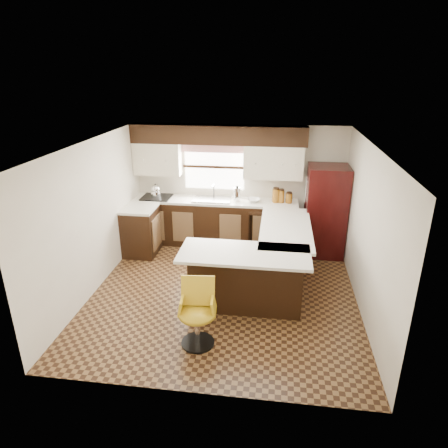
# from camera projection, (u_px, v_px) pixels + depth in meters

# --- Properties ---
(floor) EXTENTS (4.40, 4.40, 0.00)m
(floor) POSITION_uv_depth(u_px,v_px,m) (224.00, 292.00, 6.52)
(floor) COLOR #49301A
(floor) RESTS_ON ground
(ceiling) EXTENTS (4.40, 4.40, 0.00)m
(ceiling) POSITION_uv_depth(u_px,v_px,m) (224.00, 145.00, 5.64)
(ceiling) COLOR silver
(ceiling) RESTS_ON wall_back
(wall_back) EXTENTS (4.40, 0.00, 4.40)m
(wall_back) POSITION_uv_depth(u_px,v_px,m) (239.00, 184.00, 8.11)
(wall_back) COLOR beige
(wall_back) RESTS_ON floor
(wall_front) EXTENTS (4.40, 0.00, 4.40)m
(wall_front) POSITION_uv_depth(u_px,v_px,m) (195.00, 302.00, 4.06)
(wall_front) COLOR beige
(wall_front) RESTS_ON floor
(wall_left) EXTENTS (0.00, 4.40, 4.40)m
(wall_left) POSITION_uv_depth(u_px,v_px,m) (94.00, 217.00, 6.35)
(wall_left) COLOR beige
(wall_left) RESTS_ON floor
(wall_right) EXTENTS (0.00, 4.40, 4.40)m
(wall_right) POSITION_uv_depth(u_px,v_px,m) (367.00, 231.00, 5.82)
(wall_right) COLOR beige
(wall_right) RESTS_ON floor
(base_cab_back) EXTENTS (3.30, 0.60, 0.90)m
(base_cab_back) POSITION_uv_depth(u_px,v_px,m) (215.00, 223.00, 8.17)
(base_cab_back) COLOR black
(base_cab_back) RESTS_ON floor
(base_cab_left) EXTENTS (0.60, 0.70, 0.90)m
(base_cab_left) POSITION_uv_depth(u_px,v_px,m) (141.00, 231.00, 7.74)
(base_cab_left) COLOR black
(base_cab_left) RESTS_ON floor
(counter_back) EXTENTS (3.30, 0.60, 0.04)m
(counter_back) POSITION_uv_depth(u_px,v_px,m) (215.00, 201.00, 7.99)
(counter_back) COLOR silver
(counter_back) RESTS_ON base_cab_back
(counter_left) EXTENTS (0.60, 0.70, 0.04)m
(counter_left) POSITION_uv_depth(u_px,v_px,m) (139.00, 209.00, 7.56)
(counter_left) COLOR silver
(counter_left) RESTS_ON base_cab_left
(soffit) EXTENTS (3.40, 0.35, 0.36)m
(soffit) POSITION_uv_depth(u_px,v_px,m) (218.00, 135.00, 7.62)
(soffit) COLOR black
(soffit) RESTS_ON wall_back
(upper_cab_left) EXTENTS (0.94, 0.35, 0.64)m
(upper_cab_left) POSITION_uv_depth(u_px,v_px,m) (158.00, 159.00, 7.96)
(upper_cab_left) COLOR beige
(upper_cab_left) RESTS_ON wall_back
(upper_cab_right) EXTENTS (1.14, 0.35, 0.64)m
(upper_cab_right) POSITION_uv_depth(u_px,v_px,m) (274.00, 162.00, 7.67)
(upper_cab_right) COLOR beige
(upper_cab_right) RESTS_ON wall_back
(window_pane) EXTENTS (1.20, 0.02, 0.90)m
(window_pane) POSITION_uv_depth(u_px,v_px,m) (214.00, 167.00, 8.03)
(window_pane) COLOR white
(window_pane) RESTS_ON wall_back
(valance) EXTENTS (1.30, 0.06, 0.18)m
(valance) POSITION_uv_depth(u_px,v_px,m) (214.00, 148.00, 7.85)
(valance) COLOR #D19B93
(valance) RESTS_ON wall_back
(sink) EXTENTS (0.75, 0.45, 0.03)m
(sink) POSITION_uv_depth(u_px,v_px,m) (212.00, 199.00, 7.97)
(sink) COLOR #B2B2B7
(sink) RESTS_ON counter_back
(dishwasher) EXTENTS (0.58, 0.03, 0.78)m
(dishwasher) POSITION_uv_depth(u_px,v_px,m) (263.00, 232.00, 7.78)
(dishwasher) COLOR black
(dishwasher) RESTS_ON floor
(cooktop) EXTENTS (0.58, 0.50, 0.02)m
(cooktop) POSITION_uv_depth(u_px,v_px,m) (157.00, 197.00, 8.11)
(cooktop) COLOR black
(cooktop) RESTS_ON counter_back
(peninsula_long) EXTENTS (0.60, 1.95, 0.90)m
(peninsula_long) POSITION_uv_depth(u_px,v_px,m) (281.00, 254.00, 6.82)
(peninsula_long) COLOR black
(peninsula_long) RESTS_ON floor
(peninsula_return) EXTENTS (1.65, 0.60, 0.90)m
(peninsula_return) POSITION_uv_depth(u_px,v_px,m) (246.00, 280.00, 5.99)
(peninsula_return) COLOR black
(peninsula_return) RESTS_ON floor
(counter_pen_long) EXTENTS (0.84, 1.95, 0.04)m
(counter_pen_long) POSITION_uv_depth(u_px,v_px,m) (286.00, 228.00, 6.64)
(counter_pen_long) COLOR silver
(counter_pen_long) RESTS_ON peninsula_long
(counter_pen_return) EXTENTS (1.89, 0.84, 0.04)m
(counter_pen_return) POSITION_uv_depth(u_px,v_px,m) (245.00, 254.00, 5.73)
(counter_pen_return) COLOR silver
(counter_pen_return) RESTS_ON peninsula_return
(refrigerator) EXTENTS (0.75, 0.72, 1.74)m
(refrigerator) POSITION_uv_depth(u_px,v_px,m) (325.00, 211.00, 7.58)
(refrigerator) COLOR black
(refrigerator) RESTS_ON floor
(bar_chair) EXTENTS (0.52, 0.52, 0.90)m
(bar_chair) POSITION_uv_depth(u_px,v_px,m) (197.00, 315.00, 5.14)
(bar_chair) COLOR gold
(bar_chair) RESTS_ON floor
(kettle) EXTENTS (0.20, 0.20, 0.27)m
(kettle) POSITION_uv_depth(u_px,v_px,m) (156.00, 190.00, 8.06)
(kettle) COLOR silver
(kettle) RESTS_ON cooktop
(percolator) EXTENTS (0.13, 0.13, 0.27)m
(percolator) POSITION_uv_depth(u_px,v_px,m) (237.00, 194.00, 7.88)
(percolator) COLOR silver
(percolator) RESTS_ON counter_back
(mixing_bowl) EXTENTS (0.29, 0.29, 0.06)m
(mixing_bowl) POSITION_uv_depth(u_px,v_px,m) (254.00, 200.00, 7.87)
(mixing_bowl) COLOR white
(mixing_bowl) RESTS_ON counter_back
(canister_large) EXTENTS (0.14, 0.14, 0.27)m
(canister_large) POSITION_uv_depth(u_px,v_px,m) (276.00, 196.00, 7.80)
(canister_large) COLOR #8C5515
(canister_large) RESTS_ON counter_back
(canister_med) EXTENTS (0.12, 0.12, 0.24)m
(canister_med) POSITION_uv_depth(u_px,v_px,m) (281.00, 196.00, 7.79)
(canister_med) COLOR #8C5515
(canister_med) RESTS_ON counter_back
(canister_small) EXTENTS (0.13, 0.13, 0.19)m
(canister_small) POSITION_uv_depth(u_px,v_px,m) (289.00, 198.00, 7.78)
(canister_small) COLOR #8C5515
(canister_small) RESTS_ON counter_back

